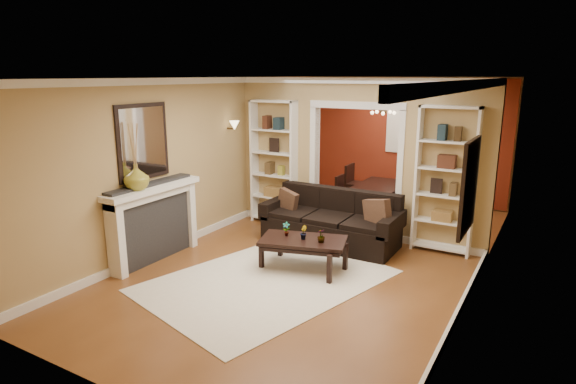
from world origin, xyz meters
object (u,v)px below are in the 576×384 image
Objects in this scene: bookshelf_right at (445,181)px; dining_table at (379,199)px; bookshelf_left at (274,163)px; fireplace at (155,223)px; sofa at (331,219)px; coffee_table at (303,254)px.

dining_table is at bearing 134.12° from bookshelf_right.
fireplace is at bearing -102.05° from bookshelf_left.
bookshelf_right is (1.66, 0.58, 0.71)m from sofa.
bookshelf_right is at bearing 31.74° from coffee_table.
bookshelf_left is 3.10m from bookshelf_right.
fireplace reaches higher than sofa.
dining_table is at bearing 74.71° from coffee_table.
sofa is 2.78m from fireplace.
fireplace is (-2.08, -0.80, 0.35)m from coffee_table.
bookshelf_left is 2.65m from fireplace.
sofa is 2.25m from dining_table.
dining_table is (2.02, 4.20, -0.30)m from fireplace.
dining_table is (0.04, 2.25, -0.16)m from sofa.
bookshelf_right is 1.46× the size of dining_table.
coffee_table is 0.53× the size of bookshelf_right.
dining_table is at bearing 64.28° from fireplace.
fireplace reaches higher than dining_table.
fireplace is at bearing 154.28° from dining_table.
sofa is 0.98× the size of bookshelf_left.
sofa is 1.33× the size of fireplace.
bookshelf_left is at bearing 158.07° from sofa.
sofa is 1.71m from bookshelf_left.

